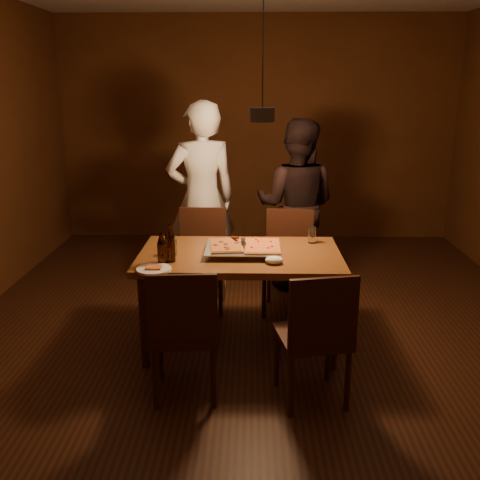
{
  "coord_description": "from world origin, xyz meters",
  "views": [
    {
      "loc": [
        -0.07,
        -3.93,
        1.95
      ],
      "look_at": [
        -0.16,
        -0.13,
        0.85
      ],
      "focal_mm": 40.0,
      "sensor_mm": 36.0,
      "label": 1
    }
  ],
  "objects_px": {
    "chair_far_right": "(288,251)",
    "chair_near_left": "(184,323)",
    "diner_dark": "(296,206)",
    "beer_bottle_a": "(162,248)",
    "beer_bottle_b": "(170,243)",
    "chair_far_left": "(202,249)",
    "plate_slice": "(154,269)",
    "chair_near_right": "(317,327)",
    "pizza_tray": "(243,250)",
    "diner_white": "(202,199)",
    "dining_table": "(240,262)",
    "pendant_lamp": "(262,113)"
  },
  "relations": [
    {
      "from": "chair_far_right",
      "to": "chair_near_left",
      "type": "bearing_deg",
      "value": 72.07
    },
    {
      "from": "chair_far_right",
      "to": "diner_dark",
      "type": "relative_size",
      "value": 0.29
    },
    {
      "from": "chair_far_right",
      "to": "beer_bottle_a",
      "type": "bearing_deg",
      "value": 54.98
    },
    {
      "from": "chair_far_right",
      "to": "beer_bottle_b",
      "type": "distance_m",
      "value": 1.35
    },
    {
      "from": "chair_far_left",
      "to": "chair_far_right",
      "type": "relative_size",
      "value": 1.0
    },
    {
      "from": "beer_bottle_b",
      "to": "plate_slice",
      "type": "bearing_deg",
      "value": -113.35
    },
    {
      "from": "beer_bottle_b",
      "to": "beer_bottle_a",
      "type": "bearing_deg",
      "value": -128.32
    },
    {
      "from": "chair_near_right",
      "to": "beer_bottle_b",
      "type": "bearing_deg",
      "value": 136.8
    },
    {
      "from": "chair_far_left",
      "to": "chair_far_right",
      "type": "xyz_separation_m",
      "value": [
        0.77,
        -0.05,
        0.0
      ]
    },
    {
      "from": "beer_bottle_b",
      "to": "plate_slice",
      "type": "height_order",
      "value": "beer_bottle_b"
    },
    {
      "from": "chair_near_left",
      "to": "plate_slice",
      "type": "height_order",
      "value": "chair_near_left"
    },
    {
      "from": "plate_slice",
      "to": "pizza_tray",
      "type": "bearing_deg",
      "value": 34.57
    },
    {
      "from": "chair_near_right",
      "to": "plate_slice",
      "type": "distance_m",
      "value": 1.16
    },
    {
      "from": "chair_near_right",
      "to": "pizza_tray",
      "type": "bearing_deg",
      "value": 108.19
    },
    {
      "from": "pizza_tray",
      "to": "diner_white",
      "type": "distance_m",
      "value": 1.25
    },
    {
      "from": "chair_far_left",
      "to": "diner_dark",
      "type": "bearing_deg",
      "value": -149.75
    },
    {
      "from": "diner_white",
      "to": "dining_table",
      "type": "bearing_deg",
      "value": 89.48
    },
    {
      "from": "chair_far_left",
      "to": "chair_near_right",
      "type": "height_order",
      "value": "same"
    },
    {
      "from": "chair_near_left",
      "to": "plate_slice",
      "type": "bearing_deg",
      "value": 118.27
    },
    {
      "from": "pizza_tray",
      "to": "diner_white",
      "type": "bearing_deg",
      "value": 112.75
    },
    {
      "from": "diner_dark",
      "to": "chair_near_right",
      "type": "bearing_deg",
      "value": 104.02
    },
    {
      "from": "dining_table",
      "to": "plate_slice",
      "type": "height_order",
      "value": "plate_slice"
    },
    {
      "from": "chair_far_right",
      "to": "beer_bottle_b",
      "type": "xyz_separation_m",
      "value": [
        -0.9,
        -0.95,
        0.35
      ]
    },
    {
      "from": "chair_far_right",
      "to": "plate_slice",
      "type": "xyz_separation_m",
      "value": [
        -0.99,
        -1.14,
        0.22
      ]
    },
    {
      "from": "diner_dark",
      "to": "pendant_lamp",
      "type": "relative_size",
      "value": 1.51
    },
    {
      "from": "beer_bottle_a",
      "to": "diner_dark",
      "type": "relative_size",
      "value": 0.14
    },
    {
      "from": "dining_table",
      "to": "chair_far_right",
      "type": "height_order",
      "value": "chair_far_right"
    },
    {
      "from": "plate_slice",
      "to": "pendant_lamp",
      "type": "distance_m",
      "value": 1.35
    },
    {
      "from": "beer_bottle_a",
      "to": "diner_dark",
      "type": "xyz_separation_m",
      "value": [
        1.06,
        1.55,
        -0.04
      ]
    },
    {
      "from": "chair_far_right",
      "to": "chair_near_right",
      "type": "relative_size",
      "value": 0.98
    },
    {
      "from": "chair_far_right",
      "to": "beer_bottle_b",
      "type": "bearing_deg",
      "value": 54.68
    },
    {
      "from": "chair_far_left",
      "to": "diner_white",
      "type": "bearing_deg",
      "value": -84.75
    },
    {
      "from": "pizza_tray",
      "to": "beer_bottle_b",
      "type": "xyz_separation_m",
      "value": [
        -0.51,
        -0.21,
        0.11
      ]
    },
    {
      "from": "chair_far_right",
      "to": "diner_dark",
      "type": "distance_m",
      "value": 0.63
    },
    {
      "from": "pizza_tray",
      "to": "pendant_lamp",
      "type": "bearing_deg",
      "value": 45.95
    },
    {
      "from": "chair_far_left",
      "to": "chair_near_right",
      "type": "bearing_deg",
      "value": 118.43
    },
    {
      "from": "dining_table",
      "to": "diner_dark",
      "type": "height_order",
      "value": "diner_dark"
    },
    {
      "from": "dining_table",
      "to": "chair_near_right",
      "type": "height_order",
      "value": "chair_near_right"
    },
    {
      "from": "pendant_lamp",
      "to": "chair_near_left",
      "type": "bearing_deg",
      "value": -118.4
    },
    {
      "from": "beer_bottle_b",
      "to": "pendant_lamp",
      "type": "xyz_separation_m",
      "value": [
        0.65,
        0.34,
        0.87
      ]
    },
    {
      "from": "pizza_tray",
      "to": "diner_dark",
      "type": "height_order",
      "value": "diner_dark"
    },
    {
      "from": "diner_dark",
      "to": "pendant_lamp",
      "type": "xyz_separation_m",
      "value": [
        -0.36,
        -1.15,
        0.93
      ]
    },
    {
      "from": "chair_far_right",
      "to": "beer_bottle_a",
      "type": "height_order",
      "value": "beer_bottle_a"
    },
    {
      "from": "dining_table",
      "to": "chair_far_right",
      "type": "distance_m",
      "value": 0.85
    },
    {
      "from": "chair_near_left",
      "to": "beer_bottle_b",
      "type": "bearing_deg",
      "value": 100.79
    },
    {
      "from": "plate_slice",
      "to": "pendant_lamp",
      "type": "relative_size",
      "value": 0.21
    },
    {
      "from": "chair_far_left",
      "to": "pizza_tray",
      "type": "xyz_separation_m",
      "value": [
        0.38,
        -0.78,
        0.24
      ]
    },
    {
      "from": "pizza_tray",
      "to": "chair_near_left",
      "type": "bearing_deg",
      "value": -111.04
    },
    {
      "from": "beer_bottle_b",
      "to": "dining_table",
      "type": "bearing_deg",
      "value": 23.4
    },
    {
      "from": "chair_far_left",
      "to": "beer_bottle_b",
      "type": "bearing_deg",
      "value": 83.03
    }
  ]
}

